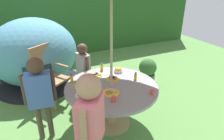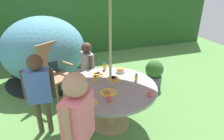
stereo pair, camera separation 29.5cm
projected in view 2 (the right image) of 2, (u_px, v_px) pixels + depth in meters
name	position (u px, v px, depth m)	size (l,w,h in m)	color
ground_plane	(111.00, 124.00, 3.22)	(10.00, 10.00, 0.02)	#548442
hedge_backdrop	(71.00, 20.00, 5.95)	(9.00, 0.70, 2.00)	#285623
garden_table	(110.00, 93.00, 2.97)	(1.37, 1.37, 0.69)	tan
wooden_chair	(53.00, 69.00, 3.70)	(0.63, 0.64, 1.07)	#93704C
dome_tent	(44.00, 50.00, 4.35)	(1.88, 1.88, 1.42)	teal
potted_plant	(154.00, 73.00, 4.19)	(0.38, 0.38, 0.59)	#595960
child_in_grey_shirt	(87.00, 64.00, 3.64)	(0.20, 0.38, 1.10)	#3F3F47
child_in_blue_shirt	(39.00, 86.00, 2.70)	(0.42, 0.22, 1.25)	brown
child_in_pink_shirt	(78.00, 119.00, 1.94)	(0.37, 0.41, 1.38)	brown
snack_bowl	(121.00, 70.00, 3.33)	(0.15, 0.15, 0.08)	white
plate_near_right	(109.00, 92.00, 2.73)	(0.23, 0.23, 0.03)	yellow
plate_near_left	(98.00, 74.00, 3.25)	(0.18, 0.18, 0.03)	yellow
plate_front_edge	(113.00, 79.00, 3.11)	(0.21, 0.21, 0.03)	yellow
plate_far_left	(89.00, 102.00, 2.51)	(0.20, 0.20, 0.03)	yellow
plate_mid_right	(80.00, 93.00, 2.72)	(0.19, 0.19, 0.03)	white
juice_bottle_far_right	(95.00, 79.00, 3.00)	(0.05, 0.05, 0.12)	yellow
juice_bottle_center_front	(75.00, 84.00, 2.85)	(0.05, 0.05, 0.12)	yellow
juice_bottle_center_back	(105.00, 67.00, 3.41)	(0.05, 0.05, 0.13)	yellow
juice_bottle_mid_left	(136.00, 77.00, 3.06)	(0.05, 0.05, 0.12)	yellow
juice_bottle_back_edge	(73.00, 76.00, 3.07)	(0.05, 0.05, 0.13)	yellow
cup_near	(150.00, 94.00, 2.65)	(0.06, 0.06, 0.07)	#E04C47
cup_far	(109.00, 99.00, 2.54)	(0.06, 0.06, 0.07)	#E04C47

